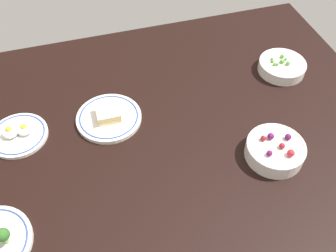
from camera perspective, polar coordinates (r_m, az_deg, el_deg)
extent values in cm
cube|color=black|center=(120.05, 0.00, -1.26)|extent=(144.61, 111.16, 4.00)
cylinder|color=white|center=(122.44, -8.86, 1.19)|extent=(20.75, 20.75, 1.41)
torus|color=#33478C|center=(121.93, -8.90, 1.41)|extent=(18.76, 18.76, 0.50)
cube|color=beige|center=(121.50, -8.93, 1.60)|extent=(7.41, 7.64, 1.20)
cube|color=#E5B24C|center=(120.77, -8.98, 1.93)|extent=(7.41, 7.64, 0.80)
cube|color=beige|center=(120.05, -9.04, 2.25)|extent=(7.41, 7.64, 1.20)
cylinder|color=#9EBC72|center=(103.78, -23.16, -15.39)|extent=(1.17, 1.17, 2.47)
sphere|color=#2D6023|center=(101.69, -23.58, -14.76)|extent=(3.33, 3.33, 3.33)
cylinder|color=white|center=(125.15, -21.54, -1.32)|extent=(17.85, 17.85, 1.15)
torus|color=#33478C|center=(124.74, -21.61, -1.15)|extent=(16.21, 16.21, 0.50)
ellipsoid|color=white|center=(123.52, -20.72, -0.47)|extent=(4.74, 4.74, 2.61)
sphere|color=yellow|center=(122.69, -20.87, -0.11)|extent=(1.90, 1.90, 1.90)
ellipsoid|color=white|center=(124.33, -22.65, -0.86)|extent=(4.89, 4.89, 2.69)
sphere|color=yellow|center=(123.48, -22.81, -0.49)|extent=(1.95, 1.95, 1.95)
cylinder|color=white|center=(143.27, 16.71, 8.50)|extent=(16.55, 16.55, 3.71)
torus|color=white|center=(142.13, 16.87, 9.07)|extent=(16.69, 16.69, 0.80)
sphere|color=#599E38|center=(141.97, 15.37, 9.71)|extent=(1.09, 1.09, 1.09)
sphere|color=#599E38|center=(143.27, 17.28, 9.58)|extent=(1.05, 1.05, 1.05)
sphere|color=#599E38|center=(139.82, 15.73, 8.94)|extent=(1.19, 1.19, 1.19)
sphere|color=#599E38|center=(141.83, 16.69, 9.33)|extent=(1.17, 1.17, 1.17)
sphere|color=#599E38|center=(140.11, 16.10, 8.91)|extent=(1.07, 1.07, 1.07)
sphere|color=#599E38|center=(141.31, 17.60, 8.99)|extent=(1.49, 1.49, 1.49)
sphere|color=#599E38|center=(143.92, 16.79, 10.03)|extent=(1.46, 1.46, 1.46)
sphere|color=#599E38|center=(141.53, 16.84, 9.24)|extent=(1.36, 1.36, 1.36)
sphere|color=#599E38|center=(140.96, 15.41, 9.37)|extent=(1.10, 1.10, 1.10)
cylinder|color=white|center=(114.81, 15.73, -3.60)|extent=(17.05, 17.05, 4.63)
torus|color=white|center=(113.05, 15.97, -2.88)|extent=(17.17, 17.17, 0.80)
sphere|color=#59144C|center=(114.94, 17.60, -1.57)|extent=(1.88, 1.88, 1.88)
sphere|color=#59144C|center=(113.59, 15.17, -1.50)|extent=(2.00, 2.00, 2.00)
sphere|color=#59144C|center=(109.71, 15.00, -3.98)|extent=(1.72, 1.72, 1.72)
sphere|color=#B2232D|center=(111.15, 17.98, -3.89)|extent=(2.16, 2.16, 2.16)
sphere|color=maroon|center=(112.34, 16.76, -2.88)|extent=(1.74, 1.74, 1.74)
sphere|color=maroon|center=(112.78, 14.11, -1.80)|extent=(1.64, 1.64, 1.64)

